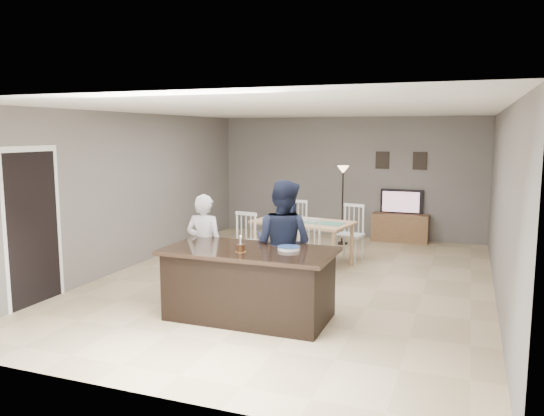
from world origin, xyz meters
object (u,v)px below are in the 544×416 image
at_px(plate_stack, 289,248).
at_px(dining_table, 303,229).
at_px(tv_console, 400,228).
at_px(television, 401,202).
at_px(floor_lamp, 343,184).
at_px(man, 283,244).
at_px(kitchen_island, 249,283).
at_px(woman, 204,246).
at_px(birthday_cake, 240,248).

relative_size(plate_stack, dining_table, 0.13).
relative_size(tv_console, plate_stack, 4.21).
bearing_deg(television, floor_lamp, 33.90).
height_order(television, man, man).
relative_size(kitchen_island, plate_stack, 7.54).
relative_size(dining_table, floor_lamp, 1.31).
bearing_deg(woman, tv_console, -115.69).
distance_m(man, floor_lamp, 4.36).
relative_size(man, dining_table, 0.80).
relative_size(television, floor_lamp, 0.55).
relative_size(tv_console, television, 1.31).
bearing_deg(man, tv_console, -89.37).
bearing_deg(birthday_cake, kitchen_island, 78.03).
xyz_separation_m(television, birthday_cake, (-1.24, -5.82, 0.09)).
distance_m(tv_console, birthday_cake, 5.92).
height_order(man, birthday_cake, man).
bearing_deg(kitchen_island, woman, 149.25).
bearing_deg(television, man, 79.57).
height_order(plate_stack, floor_lamp, floor_lamp).
bearing_deg(kitchen_island, dining_table, 93.25).
distance_m(television, woman, 5.52).
height_order(tv_console, birthday_cake, birthday_cake).
bearing_deg(kitchen_island, man, 64.44).
bearing_deg(television, birthday_cake, 77.99).
height_order(plate_stack, dining_table, dining_table).
height_order(kitchen_island, floor_lamp, floor_lamp).
bearing_deg(floor_lamp, kitchen_island, -90.88).
height_order(woman, man, man).
xyz_separation_m(birthday_cake, floor_lamp, (0.11, 5.07, 0.34)).
xyz_separation_m(plate_stack, dining_table, (-0.64, 2.69, -0.26)).
relative_size(plate_stack, floor_lamp, 0.17).
bearing_deg(plate_stack, television, 82.61).
height_order(television, dining_table, television).
height_order(kitchen_island, woman, woman).
bearing_deg(floor_lamp, woman, -102.99).
distance_m(tv_console, man, 5.14).
bearing_deg(plate_stack, dining_table, 103.47).
distance_m(birthday_cake, dining_table, 3.02).
xyz_separation_m(birthday_cake, plate_stack, (0.52, 0.31, -0.03)).
relative_size(television, birthday_cake, 4.45).
distance_m(television, plate_stack, 5.56).
xyz_separation_m(plate_stack, floor_lamp, (-0.41, 4.76, 0.37)).
height_order(television, plate_stack, television).
height_order(kitchen_island, plate_stack, plate_stack).
relative_size(birthday_cake, dining_table, 0.09).
height_order(tv_console, woman, woman).
distance_m(tv_console, floor_lamp, 1.65).
relative_size(man, plate_stack, 6.10).
xyz_separation_m(tv_console, television, (0.00, 0.07, 0.56)).
bearing_deg(man, kitchen_island, 75.65).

